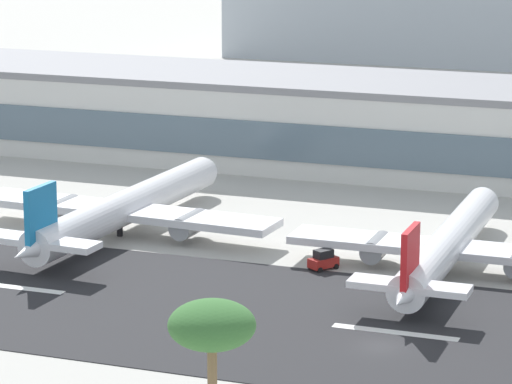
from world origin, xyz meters
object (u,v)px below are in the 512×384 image
at_px(airliner_red_tail_gate_1, 445,248).
at_px(palm_tree_2, 212,329).
at_px(terminal_building, 386,125).
at_px(airliner_blue_tail_gate_0, 120,210).
at_px(service_baggage_tug_0, 323,260).

distance_m(airliner_red_tail_gate_1, palm_tree_2, 59.39).
relative_size(terminal_building, airliner_blue_tail_gate_0, 4.43).
bearing_deg(terminal_building, service_baggage_tug_0, -82.57).
bearing_deg(terminal_building, palm_tree_2, -81.29).
bearing_deg(terminal_building, airliner_blue_tail_gate_0, -113.24).
bearing_deg(airliner_red_tail_gate_1, terminal_building, 21.71).
relative_size(terminal_building, service_baggage_tug_0, 57.07).
height_order(airliner_blue_tail_gate_0, palm_tree_2, palm_tree_2).
bearing_deg(airliner_blue_tail_gate_0, terminal_building, -19.53).
distance_m(service_baggage_tug_0, palm_tree_2, 57.68).
bearing_deg(palm_tree_2, airliner_blue_tail_gate_0, 120.75).
xyz_separation_m(airliner_blue_tail_gate_0, palm_tree_2, (36.08, -60.64, 9.63)).
height_order(service_baggage_tug_0, palm_tree_2, palm_tree_2).
xyz_separation_m(airliner_red_tail_gate_1, palm_tree_2, (-2.90, -58.51, 9.78)).
bearing_deg(airliner_red_tail_gate_1, palm_tree_2, 177.09).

